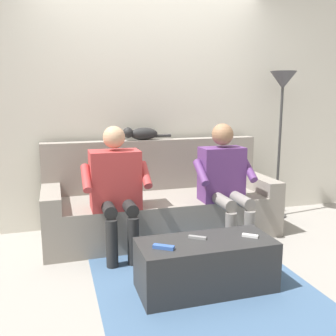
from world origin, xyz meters
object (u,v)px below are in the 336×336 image
(coffee_table, at_px, (206,265))
(person_right_seated, at_px, (116,184))
(person_left_seated, at_px, (225,178))
(floor_lamp, at_px, (282,94))
(remote_gray, at_px, (197,237))
(remote_blue, at_px, (164,247))
(remote_white, at_px, (250,236))
(cat_on_backrest, at_px, (141,134))
(couch, at_px, (161,205))

(coffee_table, distance_m, person_right_seated, 1.09)
(person_left_seated, xyz_separation_m, floor_lamp, (-0.95, -0.57, 0.78))
(remote_gray, xyz_separation_m, remote_blue, (0.29, 0.11, 0.00))
(remote_blue, bearing_deg, remote_white, 36.86)
(person_left_seated, height_order, person_right_seated, person_left_seated)
(remote_gray, bearing_deg, person_left_seated, 89.26)
(cat_on_backrest, bearing_deg, remote_blue, 82.72)
(coffee_table, xyz_separation_m, remote_gray, (0.05, -0.06, 0.20))
(person_left_seated, bearing_deg, person_right_seated, -2.39)
(remote_blue, relative_size, floor_lamp, 0.09)
(couch, height_order, remote_blue, couch)
(couch, bearing_deg, cat_on_backrest, -63.30)
(remote_white, distance_m, floor_lamp, 2.07)
(person_right_seated, distance_m, floor_lamp, 2.18)
(remote_gray, bearing_deg, couch, 123.72)
(cat_on_backrest, xyz_separation_m, remote_gray, (-0.09, 1.44, -0.63))
(cat_on_backrest, relative_size, remote_blue, 3.53)
(remote_gray, xyz_separation_m, remote_white, (-0.39, 0.08, 0.00))
(remote_white, bearing_deg, coffee_table, 34.49)
(remote_gray, bearing_deg, remote_blue, -123.18)
(remote_gray, distance_m, remote_blue, 0.31)
(couch, distance_m, coffee_table, 1.23)
(person_left_seated, xyz_separation_m, remote_white, (0.17, 0.83, -0.25))
(coffee_table, bearing_deg, remote_white, 175.62)
(person_left_seated, height_order, remote_gray, person_left_seated)
(coffee_table, distance_m, remote_white, 0.39)
(cat_on_backrest, relative_size, remote_gray, 3.97)
(person_right_seated, bearing_deg, couch, -143.47)
(couch, relative_size, person_right_seated, 2.02)
(couch, xyz_separation_m, remote_gray, (0.05, 1.17, 0.08))
(coffee_table, relative_size, remote_gray, 7.56)
(person_left_seated, bearing_deg, remote_blue, 45.35)
(coffee_table, xyz_separation_m, person_left_seated, (-0.51, -0.80, 0.45))
(person_left_seated, relative_size, remote_white, 9.92)
(coffee_table, bearing_deg, remote_gray, -49.56)
(person_right_seated, relative_size, remote_gray, 8.74)
(remote_blue, bearing_deg, couch, 109.75)
(person_right_seated, distance_m, cat_on_backrest, 0.84)
(person_left_seated, height_order, remote_blue, person_left_seated)
(person_left_seated, xyz_separation_m, cat_on_backrest, (0.65, -0.69, 0.38))
(cat_on_backrest, height_order, remote_white, cat_on_backrest)
(person_right_seated, bearing_deg, coffee_table, 121.18)
(couch, distance_m, remote_gray, 1.17)
(coffee_table, bearing_deg, person_right_seated, -58.82)
(coffee_table, distance_m, remote_gray, 0.21)
(coffee_table, bearing_deg, person_left_seated, -122.51)
(coffee_table, bearing_deg, cat_on_backrest, -84.77)
(cat_on_backrest, xyz_separation_m, remote_blue, (0.20, 1.55, -0.62))
(couch, relative_size, remote_white, 19.99)
(person_right_seated, xyz_separation_m, remote_gray, (-0.46, 0.79, -0.26))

